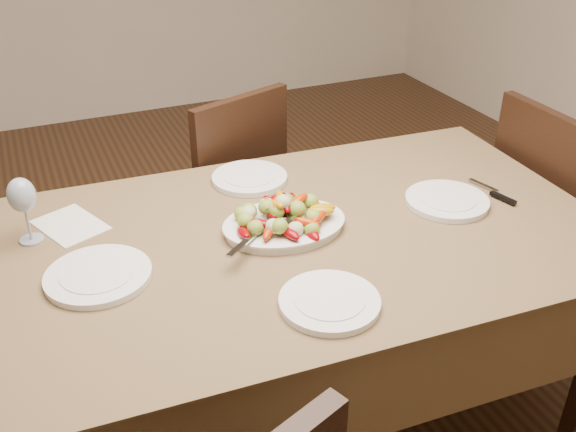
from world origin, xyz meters
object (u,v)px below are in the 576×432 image
at_px(chair_far, 214,197).
at_px(plate_left, 98,276).
at_px(plate_right, 447,201).
at_px(plate_far, 250,178).
at_px(plate_near, 329,302).
at_px(chair_right, 564,222).
at_px(serving_platter, 284,227).
at_px(dining_table, 288,338).
at_px(wine_glass, 25,209).

bearing_deg(chair_far, plate_left, 35.77).
xyz_separation_m(plate_right, plate_far, (-0.50, 0.39, 0.00)).
bearing_deg(plate_near, chair_far, 86.79).
height_order(chair_right, plate_left, chair_right).
distance_m(chair_far, serving_platter, 0.83).
bearing_deg(dining_table, plate_far, 86.70).
distance_m(dining_table, plate_left, 0.65).
relative_size(dining_table, chair_right, 1.94).
relative_size(dining_table, plate_right, 7.23).
bearing_deg(dining_table, wine_glass, 158.66).
distance_m(serving_platter, plate_far, 0.33).
xyz_separation_m(dining_table, plate_near, (-0.04, -0.33, 0.39)).
bearing_deg(plate_near, dining_table, 83.49).
xyz_separation_m(dining_table, plate_right, (0.52, -0.03, 0.39)).
bearing_deg(plate_right, chair_right, 9.53).
bearing_deg(wine_glass, plate_left, -61.71).
bearing_deg(serving_platter, dining_table, -91.30).
relative_size(chair_right, wine_glass, 4.64).
bearing_deg(chair_right, wine_glass, 85.63).
distance_m(dining_table, plate_right, 0.65).
distance_m(dining_table, plate_near, 0.51).
relative_size(chair_right, plate_right, 3.73).
bearing_deg(chair_right, serving_platter, 93.77).
bearing_deg(chair_far, wine_glass, 18.45).
relative_size(chair_far, plate_near, 3.87).
relative_size(plate_right, plate_near, 1.04).
height_order(dining_table, plate_right, plate_right).
bearing_deg(plate_far, plate_near, -94.84).
xyz_separation_m(dining_table, serving_platter, (0.00, 0.03, 0.39)).
distance_m(dining_table, chair_far, 0.81).
bearing_deg(plate_far, serving_platter, -93.46).
bearing_deg(plate_right, plate_left, 178.42).
bearing_deg(plate_left, chair_far, 55.59).
xyz_separation_m(chair_far, serving_platter, (-0.03, -0.78, 0.30)).
bearing_deg(plate_left, plate_far, 33.40).
relative_size(chair_right, plate_far, 3.85).
relative_size(plate_left, plate_near, 1.10).
height_order(chair_right, serving_platter, chair_right).
bearing_deg(wine_glass, plate_near, -43.37).
distance_m(plate_right, wine_glass, 1.23).
bearing_deg(plate_far, chair_right, -13.54).
xyz_separation_m(dining_table, chair_far, (0.03, 0.81, 0.10)).
xyz_separation_m(plate_right, wine_glass, (-1.19, 0.29, 0.09)).
height_order(serving_platter, plate_far, serving_platter).
height_order(plate_far, plate_near, same).
distance_m(plate_left, plate_right, 1.05).
xyz_separation_m(dining_table, plate_far, (0.02, 0.36, 0.39)).
bearing_deg(dining_table, serving_platter, 88.70).
distance_m(serving_platter, wine_glass, 0.71).
xyz_separation_m(serving_platter, plate_far, (0.02, 0.33, -0.00)).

